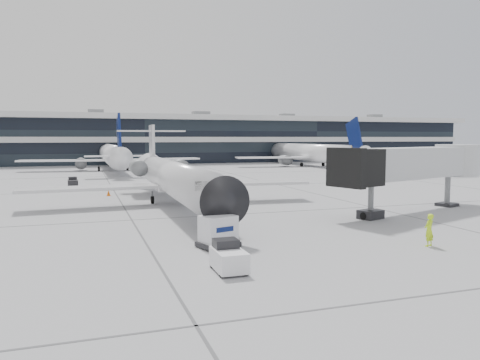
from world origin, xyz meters
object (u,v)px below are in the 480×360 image
object	(u,v)px
regional_jet	(172,176)
jet_bridge	(419,163)
cargo_uld	(218,232)
ramp_worker	(429,230)
baggage_tug	(228,258)

from	to	relation	value
regional_jet	jet_bridge	world-z (taller)	regional_jet
jet_bridge	cargo_uld	bearing A→B (deg)	-178.20
ramp_worker	regional_jet	bearing A→B (deg)	-83.83
jet_bridge	regional_jet	bearing A→B (deg)	132.91
regional_jet	jet_bridge	bearing A→B (deg)	-28.23
baggage_tug	regional_jet	bearing A→B (deg)	86.44
ramp_worker	baggage_tug	xyz separation A→B (m)	(-11.75, -1.05, -0.28)
regional_jet	cargo_uld	world-z (taller)	regional_jet
regional_jet	ramp_worker	size ratio (longest dim) A/B	17.75
ramp_worker	jet_bridge	bearing A→B (deg)	-147.60
ramp_worker	cargo_uld	bearing A→B (deg)	-38.63
jet_bridge	cargo_uld	xyz separation A→B (m)	(-18.68, -6.87, -3.02)
jet_bridge	cargo_uld	size ratio (longest dim) A/B	6.71
regional_jet	baggage_tug	xyz separation A→B (m)	(-1.42, -21.32, -1.90)
ramp_worker	cargo_uld	distance (m)	11.47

